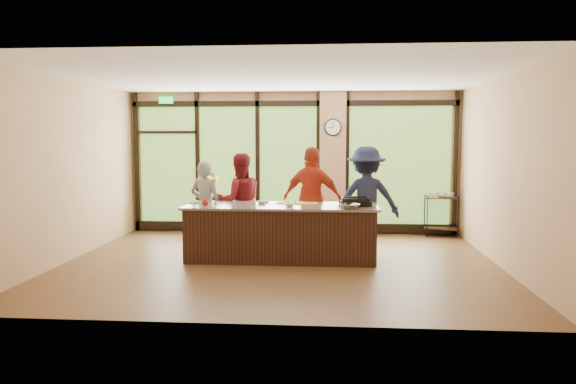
% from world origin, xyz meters
% --- Properties ---
extents(floor, '(7.00, 7.00, 0.00)m').
position_xyz_m(floor, '(0.00, 0.00, 0.00)').
color(floor, brown).
rests_on(floor, ground).
extents(ceiling, '(7.00, 7.00, 0.00)m').
position_xyz_m(ceiling, '(0.00, 0.00, 3.00)').
color(ceiling, silver).
rests_on(ceiling, back_wall).
extents(back_wall, '(7.00, 0.00, 7.00)m').
position_xyz_m(back_wall, '(0.00, 3.00, 1.50)').
color(back_wall, tan).
rests_on(back_wall, floor).
extents(left_wall, '(0.00, 6.00, 6.00)m').
position_xyz_m(left_wall, '(-3.50, 0.00, 1.50)').
color(left_wall, tan).
rests_on(left_wall, floor).
extents(right_wall, '(0.00, 6.00, 6.00)m').
position_xyz_m(right_wall, '(3.50, 0.00, 1.50)').
color(right_wall, tan).
rests_on(right_wall, floor).
extents(window_wall, '(6.90, 0.12, 3.00)m').
position_xyz_m(window_wall, '(0.16, 2.95, 1.39)').
color(window_wall, tan).
rests_on(window_wall, floor).
extents(island_base, '(3.10, 1.00, 0.88)m').
position_xyz_m(island_base, '(0.00, 0.30, 0.44)').
color(island_base, black).
rests_on(island_base, floor).
extents(countertop, '(3.20, 1.10, 0.04)m').
position_xyz_m(countertop, '(0.00, 0.30, 0.90)').
color(countertop, slate).
rests_on(countertop, island_base).
extents(wall_clock, '(0.36, 0.04, 0.36)m').
position_xyz_m(wall_clock, '(0.85, 2.87, 2.25)').
color(wall_clock, black).
rests_on(wall_clock, window_wall).
extents(cook_left, '(0.67, 0.52, 1.62)m').
position_xyz_m(cook_left, '(-1.45, 1.04, 0.81)').
color(cook_left, gray).
rests_on(cook_left, floor).
extents(cook_midleft, '(1.03, 0.91, 1.76)m').
position_xyz_m(cook_midleft, '(-0.84, 1.13, 0.88)').
color(cook_midleft, maroon).
rests_on(cook_midleft, floor).
extents(cook_midright, '(1.19, 0.78, 1.88)m').
position_xyz_m(cook_midright, '(0.49, 0.99, 0.94)').
color(cook_midright, '#A9301A').
rests_on(cook_midright, floor).
extents(cook_right, '(1.29, 0.83, 1.88)m').
position_xyz_m(cook_right, '(1.45, 1.14, 0.94)').
color(cook_right, '#181C35').
rests_on(cook_right, floor).
extents(roasting_pan, '(0.53, 0.48, 0.08)m').
position_xyz_m(roasting_pan, '(1.22, 0.23, 0.96)').
color(roasting_pan, black).
rests_on(roasting_pan, countertop).
extents(mixing_bowl, '(0.41, 0.41, 0.08)m').
position_xyz_m(mixing_bowl, '(1.13, -0.11, 0.96)').
color(mixing_bowl, silver).
rests_on(mixing_bowl, countertop).
extents(cutting_board_left, '(0.38, 0.30, 0.01)m').
position_xyz_m(cutting_board_left, '(-1.49, 0.50, 0.93)').
color(cutting_board_left, '#4A8C33').
rests_on(cutting_board_left, countertop).
extents(cutting_board_center, '(0.47, 0.37, 0.01)m').
position_xyz_m(cutting_board_center, '(0.12, 0.61, 0.93)').
color(cutting_board_center, gold).
rests_on(cutting_board_center, countertop).
extents(cutting_board_right, '(0.40, 0.31, 0.01)m').
position_xyz_m(cutting_board_right, '(0.41, 0.53, 0.93)').
color(cutting_board_right, gold).
rests_on(cutting_board_right, countertop).
extents(prep_bowl_near, '(0.17, 0.17, 0.05)m').
position_xyz_m(prep_bowl_near, '(-0.35, 0.46, 0.94)').
color(prep_bowl_near, white).
rests_on(prep_bowl_near, countertop).
extents(prep_bowl_mid, '(0.19, 0.19, 0.05)m').
position_xyz_m(prep_bowl_mid, '(0.15, 0.12, 0.94)').
color(prep_bowl_mid, white).
rests_on(prep_bowl_mid, countertop).
extents(prep_bowl_far, '(0.13, 0.13, 0.03)m').
position_xyz_m(prep_bowl_far, '(-0.30, 0.68, 0.93)').
color(prep_bowl_far, white).
rests_on(prep_bowl_far, countertop).
extents(red_ramekin, '(0.13, 0.13, 0.09)m').
position_xyz_m(red_ramekin, '(-1.24, 0.11, 0.96)').
color(red_ramekin, '#AC2111').
rests_on(red_ramekin, countertop).
extents(flower_stand, '(0.51, 0.51, 0.87)m').
position_xyz_m(flower_stand, '(-1.66, 2.11, 0.44)').
color(flower_stand, black).
rests_on(flower_stand, floor).
extents(flower_vase, '(0.36, 0.36, 0.30)m').
position_xyz_m(flower_vase, '(-1.66, 2.11, 1.02)').
color(flower_vase, olive).
rests_on(flower_vase, flower_stand).
extents(bar_cart, '(0.72, 0.49, 0.91)m').
position_xyz_m(bar_cart, '(3.09, 2.75, 0.55)').
color(bar_cart, black).
rests_on(bar_cart, floor).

